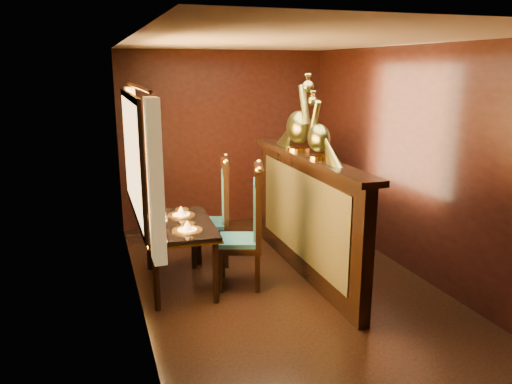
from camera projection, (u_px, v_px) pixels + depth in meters
ground at (288, 289)px, 5.25m from camera, size 5.00×5.00×0.00m
room_shell at (282, 139)px, 4.85m from camera, size 3.04×5.04×2.52m
partition at (306, 213)px, 5.45m from camera, size 0.26×2.70×1.36m
dining_table at (178, 229)px, 5.20m from camera, size 0.77×1.21×0.89m
chair_left at (251, 223)px, 5.19m from camera, size 0.61×0.62×1.33m
chair_right at (220, 208)px, 5.81m from camera, size 0.56×0.58×1.28m
peacock_left at (319, 126)px, 4.97m from camera, size 0.21×0.57×0.68m
peacock_right at (299, 113)px, 5.41m from camera, size 0.27×0.71×0.84m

